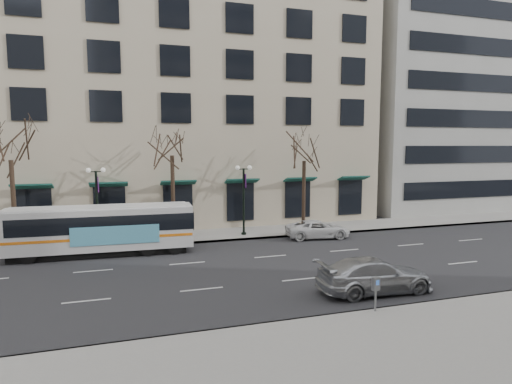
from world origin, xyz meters
name	(u,v)px	position (x,y,z in m)	size (l,w,h in m)	color
ground	(194,275)	(0.00, 0.00, 0.00)	(160.00, 160.00, 0.00)	black
sidewalk_far	(241,233)	(5.00, 9.00, 0.07)	(80.00, 4.00, 0.15)	gray
building_hotel	(135,88)	(-2.00, 21.00, 12.00)	(40.00, 20.00, 24.00)	tan
building_office	(437,51)	(32.00, 21.00, 17.50)	(25.00, 20.00, 35.00)	#999993
tree_far_left	(10,145)	(-10.00, 8.80, 6.70)	(3.60, 3.60, 8.34)	black
tree_far_mid	(172,142)	(0.00, 8.80, 6.91)	(3.60, 3.60, 8.55)	black
tree_far_right	(304,148)	(10.00, 8.80, 6.42)	(3.60, 3.60, 8.06)	black
lamp_post_left	(97,202)	(-4.99, 8.20, 2.94)	(1.22, 0.45, 5.21)	black
lamp_post_right	(244,197)	(5.01, 8.20, 2.94)	(1.22, 0.45, 5.21)	black
city_bus	(102,228)	(-4.63, 5.79, 1.63)	(11.08, 2.85, 2.98)	silver
silver_car	(374,275)	(7.47, -4.98, 0.78)	(2.18, 5.37, 1.56)	#B6B9BE
white_pickup	(318,229)	(9.98, 6.16, 0.64)	(2.13, 4.61, 1.28)	silver
pay_station	(376,287)	(6.02, -7.30, 1.14)	(0.32, 0.24, 1.37)	slate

